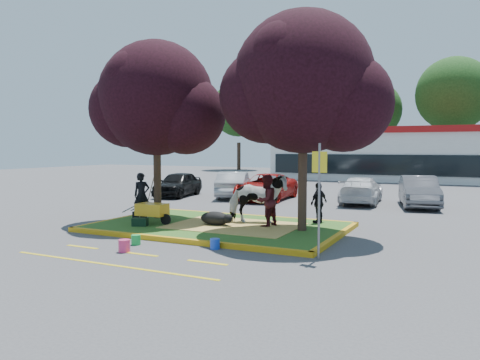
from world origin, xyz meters
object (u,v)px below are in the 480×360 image
at_px(sign_post, 319,187).
at_px(bucket_blue, 215,244).
at_px(handler, 142,195).
at_px(bucket_green, 136,240).
at_px(car_silver, 234,185).
at_px(bucket_pink, 124,246).
at_px(car_black, 178,184).
at_px(wheelbarrow, 152,210).
at_px(calf, 215,218).
at_px(cow, 258,199).

bearing_deg(sign_post, bucket_blue, -165.77).
height_order(handler, bucket_green, handler).
bearing_deg(car_silver, bucket_green, 84.52).
xyz_separation_m(sign_post, car_silver, (-8.32, 11.79, -1.08)).
distance_m(bucket_green, car_silver, 12.81).
bearing_deg(bucket_pink, car_black, 117.93).
bearing_deg(sign_post, wheelbarrow, 176.13).
bearing_deg(bucket_blue, car_silver, 114.61).
relative_size(bucket_green, car_black, 0.07).
bearing_deg(calf, bucket_pink, -105.02).
height_order(handler, car_silver, handler).
bearing_deg(calf, car_black, 122.41).
distance_m(car_black, car_silver, 3.24).
relative_size(cow, car_black, 0.49).
relative_size(wheelbarrow, bucket_blue, 6.46).
relative_size(calf, bucket_blue, 3.71).
height_order(calf, handler, handler).
xyz_separation_m(cow, bucket_pink, (-1.62, -5.04, -0.83)).
bearing_deg(calf, cow, 35.01).
bearing_deg(bucket_green, cow, 65.23).
height_order(wheelbarrow, bucket_pink, wheelbarrow).
relative_size(bucket_pink, car_silver, 0.08).
height_order(cow, handler, cow).
bearing_deg(bucket_pink, bucket_green, 109.51).
relative_size(wheelbarrow, car_black, 0.45).
xyz_separation_m(bucket_green, bucket_blue, (2.29, 0.51, 0.00)).
distance_m(cow, wheelbarrow, 3.63).
distance_m(cow, handler, 4.48).
bearing_deg(car_black, cow, -51.86).
bearing_deg(bucket_blue, cow, 95.62).
distance_m(sign_post, bucket_green, 5.45).
xyz_separation_m(bucket_blue, car_silver, (-5.45, 11.89, 0.57)).
relative_size(cow, calf, 1.89).
relative_size(handler, wheelbarrow, 0.90).
xyz_separation_m(sign_post, bucket_green, (-5.16, -0.61, -1.66)).
relative_size(bucket_pink, car_black, 0.08).
bearing_deg(bucket_green, car_black, 118.51).
bearing_deg(sign_post, bucket_green, -161.06).
height_order(wheelbarrow, sign_post, sign_post).
height_order(handler, wheelbarrow, handler).
height_order(cow, calf, cow).
bearing_deg(bucket_pink, wheelbarrow, 115.18).
distance_m(handler, sign_post, 8.22).
xyz_separation_m(cow, wheelbarrow, (-3.18, -1.72, -0.37)).
distance_m(wheelbarrow, car_black, 10.41).
bearing_deg(wheelbarrow, handler, 138.66).
height_order(wheelbarrow, car_black, car_black).
bearing_deg(car_black, bucket_green, -71.34).
bearing_deg(wheelbarrow, sign_post, -18.02).
xyz_separation_m(handler, car_silver, (-0.66, 8.92, -0.27)).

